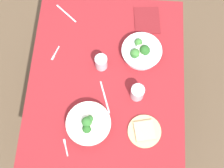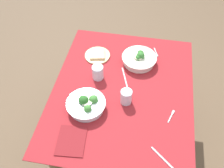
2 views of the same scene
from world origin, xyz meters
The scene contains 12 objects.
ground_plane centered at (0.00, 0.00, 0.00)m, with size 6.00×6.00×0.00m, color brown.
dining_table centered at (0.00, 0.00, 0.59)m, with size 1.19×0.95×0.70m.
broccoli_bowl_far centered at (-0.19, 0.20, 0.74)m, with size 0.25×0.25×0.10m.
broccoli_bowl_near centered at (0.29, -0.08, 0.74)m, with size 0.26×0.26×0.10m.
bread_side_plate centered at (0.30, 0.24, 0.71)m, with size 0.19×0.19×0.03m.
water_glass_center centered at (0.09, 0.19, 0.75)m, with size 0.08×0.08×0.10m, color silver.
water_glass_side centered at (-0.09, -0.04, 0.75)m, with size 0.08×0.08×0.10m, color silver.
fork_by_far_bowl centered at (0.42, -0.20, 0.70)m, with size 0.10×0.04×0.00m.
fork_by_near_bowl centered at (-0.15, -0.34, 0.70)m, with size 0.10×0.04×0.00m.
table_knife_left centered at (-0.45, -0.30, 0.70)m, with size 0.19×0.01×0.00m, color #B7B7BC.
table_knife_right centered at (0.11, 0.00, 0.70)m, with size 0.21×0.01×0.00m, color #B7B7BC.
napkin_folded_upper centered at (-0.43, 0.24, 0.70)m, with size 0.20×0.16×0.01m, color maroon.
Camera 1 is at (0.66, 0.08, 2.47)m, focal length 49.43 mm.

